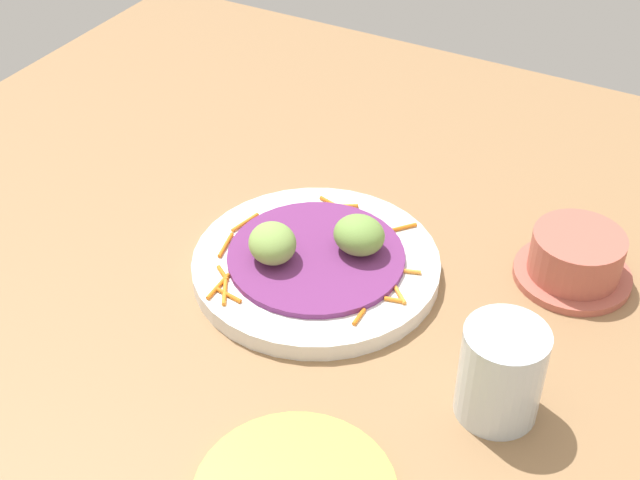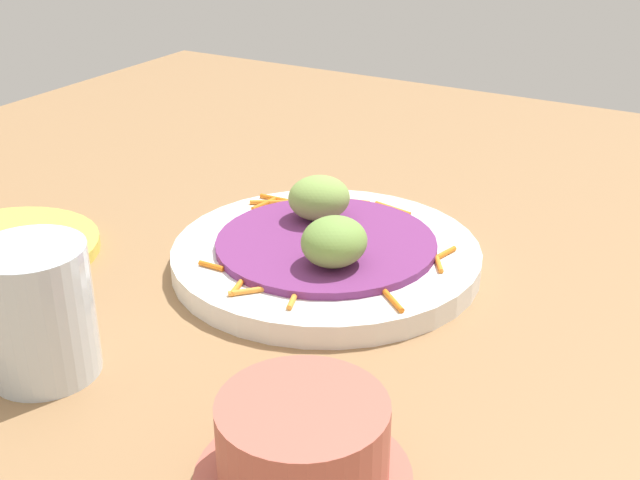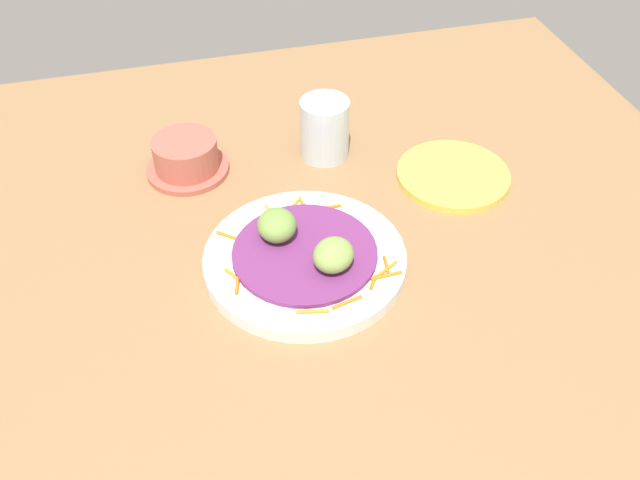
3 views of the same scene
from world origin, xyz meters
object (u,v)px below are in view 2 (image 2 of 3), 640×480
guac_scoop_left (319,198)px  water_glass (38,312)px  guac_scoop_center (334,242)px  side_plate_small (2,250)px  main_plate (326,257)px  terracotta_bowl (303,449)px

guac_scoop_left → water_glass: size_ratio=0.59×
guac_scoop_center → side_plate_small: guac_scoop_center is taller
main_plate → side_plate_small: (23.85, 11.32, -0.38)cm
main_plate → guac_scoop_center: bearing=127.4°
guac_scoop_left → side_plate_small: (21.30, 14.65, -3.68)cm
side_plate_small → water_glass: 18.98cm
guac_scoop_left → water_glass: 25.36cm
guac_scoop_left → water_glass: water_glass is taller
guac_scoop_left → terracotta_bowl: 29.17cm
side_plate_small → terracotta_bowl: terracotta_bowl is taller
guac_scoop_center → side_plate_small: 27.83cm
guac_scoop_center → main_plate: bearing=-52.6°
side_plate_small → water_glass: water_glass is taller
water_glass → main_plate: bearing=-111.0°
side_plate_small → terracotta_bowl: 36.84cm
guac_scoop_center → water_glass: water_glass is taller
main_plate → terracotta_bowl: 25.02cm
main_plate → water_glass: water_glass is taller
side_plate_small → guac_scoop_left: bearing=-145.5°
guac_scoop_center → water_glass: 21.02cm
main_plate → water_glass: (8.22, 21.39, 3.44)cm
guac_scoop_center → terracotta_bowl: (-8.72, 18.97, -1.80)cm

